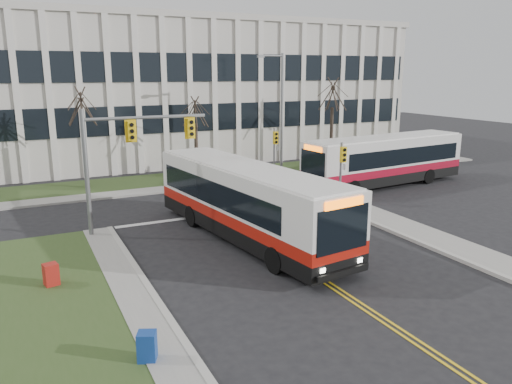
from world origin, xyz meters
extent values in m
plane|color=black|center=(0.00, 0.00, 0.00)|extent=(120.00, 120.00, 0.00)
cube|color=#9E9B93|center=(-7.00, -5.00, 0.07)|extent=(1.20, 26.00, 0.14)
cube|color=#9E9B93|center=(5.00, 15.20, 0.07)|extent=(44.00, 1.60, 0.14)
cube|color=#344B20|center=(5.00, 18.00, 0.06)|extent=(44.00, 5.00, 0.12)
cube|color=beige|center=(5.00, 30.00, 6.00)|extent=(40.00, 16.00, 12.00)
cylinder|color=slate|center=(-7.30, 7.20, 3.10)|extent=(0.22, 0.22, 6.20)
cylinder|color=slate|center=(-4.30, 7.20, 5.70)|extent=(6.00, 0.16, 0.16)
cube|color=yellow|center=(-5.10, 7.05, 5.10)|extent=(0.34, 0.24, 0.92)
cube|color=yellow|center=(-2.10, 7.05, 5.10)|extent=(0.34, 0.24, 0.92)
cylinder|color=slate|center=(7.20, 7.00, 1.90)|extent=(0.14, 0.14, 3.80)
cube|color=yellow|center=(7.20, 6.80, 3.10)|extent=(0.34, 0.24, 0.92)
cylinder|color=slate|center=(7.20, 15.50, 1.90)|extent=(0.14, 0.14, 3.80)
cube|color=yellow|center=(7.20, 15.30, 3.10)|extent=(0.34, 0.24, 0.92)
cylinder|color=slate|center=(8.20, 16.20, 4.60)|extent=(0.20, 0.20, 9.20)
cylinder|color=slate|center=(7.30, 16.20, 9.00)|extent=(1.80, 0.14, 0.14)
cube|color=slate|center=(6.40, 16.20, 8.95)|extent=(0.50, 0.25, 0.18)
cylinder|color=slate|center=(1.90, 17.50, 0.50)|extent=(0.08, 0.08, 1.00)
cylinder|color=slate|center=(3.10, 17.50, 0.50)|extent=(0.08, 0.08, 1.00)
cube|color=white|center=(2.50, 17.50, 1.20)|extent=(1.50, 0.12, 1.60)
cylinder|color=#42352B|center=(-6.00, 18.00, 2.31)|extent=(0.28, 0.28, 4.62)
cylinder|color=#42352B|center=(2.00, 18.20, 2.05)|extent=(0.28, 0.28, 4.09)
cylinder|color=#42352B|center=(14.00, 18.00, 2.48)|extent=(0.28, 0.28, 4.95)
cube|color=navy|center=(-7.51, -4.80, 0.47)|extent=(0.64, 0.61, 0.95)
cube|color=#9F1B14|center=(-9.50, 1.72, 0.47)|extent=(0.59, 0.55, 0.95)
camera|label=1|loc=(-10.19, -17.19, 7.88)|focal=35.00mm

